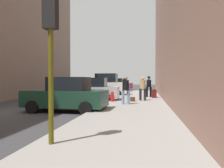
{
  "coord_description": "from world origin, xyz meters",
  "views": [
    {
      "loc": [
        6.7,
        -10.09,
        1.68
      ],
      "look_at": [
        4.68,
        3.04,
        1.39
      ],
      "focal_mm": 35.0,
      "sensor_mm": 36.0,
      "label": 1
    }
  ],
  "objects_px": {
    "parked_white_van": "(105,86)",
    "duffel_bag": "(133,99)",
    "parked_blue_sedan": "(114,86)",
    "rolling_suitcase": "(154,94)",
    "traffic_light": "(51,33)",
    "pedestrian_in_tan_coat": "(143,87)",
    "parked_dark_green_sedan": "(67,95)",
    "fire_hydrant": "(112,96)",
    "parked_silver_sedan": "(91,90)",
    "parked_red_hatchback": "(119,85)",
    "pedestrian_in_jeans": "(126,89)",
    "pedestrian_with_fedora": "(149,85)"
  },
  "relations": [
    {
      "from": "parked_white_van",
      "to": "duffel_bag",
      "type": "xyz_separation_m",
      "value": [
        3.17,
        -6.49,
        -0.74
      ]
    },
    {
      "from": "parked_blue_sedan",
      "to": "rolling_suitcase",
      "type": "distance_m",
      "value": 10.87
    },
    {
      "from": "traffic_light",
      "to": "pedestrian_in_tan_coat",
      "type": "distance_m",
      "value": 11.26
    },
    {
      "from": "parked_dark_green_sedan",
      "to": "fire_hydrant",
      "type": "bearing_deg",
      "value": 65.07
    },
    {
      "from": "parked_silver_sedan",
      "to": "duffel_bag",
      "type": "relative_size",
      "value": 9.69
    },
    {
      "from": "parked_red_hatchback",
      "to": "rolling_suitcase",
      "type": "relative_size",
      "value": 4.1
    },
    {
      "from": "pedestrian_in_jeans",
      "to": "pedestrian_in_tan_coat",
      "type": "bearing_deg",
      "value": 68.46
    },
    {
      "from": "fire_hydrant",
      "to": "pedestrian_in_tan_coat",
      "type": "xyz_separation_m",
      "value": [
        2.05,
        1.12,
        0.61
      ]
    },
    {
      "from": "parked_blue_sedan",
      "to": "pedestrian_in_jeans",
      "type": "xyz_separation_m",
      "value": [
        2.85,
        -14.81,
        0.26
      ]
    },
    {
      "from": "parked_dark_green_sedan",
      "to": "parked_red_hatchback",
      "type": "bearing_deg",
      "value": 90.0
    },
    {
      "from": "pedestrian_with_fedora",
      "to": "pedestrian_in_jeans",
      "type": "height_order",
      "value": "pedestrian_with_fedora"
    },
    {
      "from": "traffic_light",
      "to": "parked_dark_green_sedan",
      "type": "bearing_deg",
      "value": 107.29
    },
    {
      "from": "parked_dark_green_sedan",
      "to": "pedestrian_in_tan_coat",
      "type": "relative_size",
      "value": 2.49
    },
    {
      "from": "fire_hydrant",
      "to": "pedestrian_in_jeans",
      "type": "relative_size",
      "value": 0.41
    },
    {
      "from": "traffic_light",
      "to": "rolling_suitcase",
      "type": "height_order",
      "value": "traffic_light"
    },
    {
      "from": "parked_silver_sedan",
      "to": "pedestrian_in_jeans",
      "type": "xyz_separation_m",
      "value": [
        2.85,
        -2.77,
        0.26
      ]
    },
    {
      "from": "parked_white_van",
      "to": "pedestrian_with_fedora",
      "type": "bearing_deg",
      "value": -31.44
    },
    {
      "from": "parked_silver_sedan",
      "to": "pedestrian_with_fedora",
      "type": "distance_m",
      "value": 5.28
    },
    {
      "from": "parked_white_van",
      "to": "fire_hydrant",
      "type": "height_order",
      "value": "parked_white_van"
    },
    {
      "from": "traffic_light",
      "to": "pedestrian_with_fedora",
      "type": "bearing_deg",
      "value": 80.09
    },
    {
      "from": "parked_red_hatchback",
      "to": "pedestrian_in_jeans",
      "type": "distance_m",
      "value": 20.73
    },
    {
      "from": "parked_silver_sedan",
      "to": "parked_red_hatchback",
      "type": "height_order",
      "value": "same"
    },
    {
      "from": "parked_silver_sedan",
      "to": "fire_hydrant",
      "type": "distance_m",
      "value": 2.28
    },
    {
      "from": "parked_silver_sedan",
      "to": "rolling_suitcase",
      "type": "bearing_deg",
      "value": 25.55
    },
    {
      "from": "parked_silver_sedan",
      "to": "rolling_suitcase",
      "type": "height_order",
      "value": "parked_silver_sedan"
    },
    {
      "from": "pedestrian_in_jeans",
      "to": "parked_dark_green_sedan",
      "type": "bearing_deg",
      "value": -139.1
    },
    {
      "from": "traffic_light",
      "to": "duffel_bag",
      "type": "distance_m",
      "value": 10.73
    },
    {
      "from": "parked_silver_sedan",
      "to": "pedestrian_with_fedora",
      "type": "relative_size",
      "value": 2.4
    },
    {
      "from": "fire_hydrant",
      "to": "rolling_suitcase",
      "type": "distance_m",
      "value": 4.67
    },
    {
      "from": "parked_silver_sedan",
      "to": "parked_blue_sedan",
      "type": "xyz_separation_m",
      "value": [
        0.0,
        12.04,
        0.0
      ]
    },
    {
      "from": "parked_silver_sedan",
      "to": "pedestrian_in_tan_coat",
      "type": "xyz_separation_m",
      "value": [
        3.85,
        -0.23,
        0.26
      ]
    },
    {
      "from": "rolling_suitcase",
      "to": "parked_blue_sedan",
      "type": "bearing_deg",
      "value": 115.9
    },
    {
      "from": "parked_silver_sedan",
      "to": "pedestrian_in_jeans",
      "type": "bearing_deg",
      "value": -44.15
    },
    {
      "from": "parked_silver_sedan",
      "to": "parked_red_hatchback",
      "type": "bearing_deg",
      "value": 90.0
    },
    {
      "from": "parked_dark_green_sedan",
      "to": "pedestrian_in_jeans",
      "type": "relative_size",
      "value": 2.49
    },
    {
      "from": "parked_silver_sedan",
      "to": "parked_blue_sedan",
      "type": "height_order",
      "value": "same"
    },
    {
      "from": "traffic_light",
      "to": "duffel_bag",
      "type": "height_order",
      "value": "traffic_light"
    },
    {
      "from": "traffic_light",
      "to": "pedestrian_with_fedora",
      "type": "height_order",
      "value": "traffic_light"
    },
    {
      "from": "parked_silver_sedan",
      "to": "pedestrian_in_tan_coat",
      "type": "relative_size",
      "value": 2.49
    },
    {
      "from": "rolling_suitcase",
      "to": "duffel_bag",
      "type": "distance_m",
      "value": 3.49
    },
    {
      "from": "parked_blue_sedan",
      "to": "pedestrian_with_fedora",
      "type": "bearing_deg",
      "value": -64.4
    },
    {
      "from": "parked_silver_sedan",
      "to": "parked_white_van",
      "type": "bearing_deg",
      "value": 90.0
    },
    {
      "from": "parked_blue_sedan",
      "to": "parked_red_hatchback",
      "type": "distance_m",
      "value": 5.72
    },
    {
      "from": "pedestrian_in_jeans",
      "to": "duffel_bag",
      "type": "distance_m",
      "value": 2.12
    },
    {
      "from": "pedestrian_in_tan_coat",
      "to": "duffel_bag",
      "type": "distance_m",
      "value": 1.22
    },
    {
      "from": "parked_blue_sedan",
      "to": "pedestrian_in_tan_coat",
      "type": "bearing_deg",
      "value": -72.59
    },
    {
      "from": "parked_blue_sedan",
      "to": "traffic_light",
      "type": "distance_m",
      "value": 23.39
    },
    {
      "from": "parked_dark_green_sedan",
      "to": "pedestrian_in_tan_coat",
      "type": "distance_m",
      "value": 6.32
    },
    {
      "from": "fire_hydrant",
      "to": "rolling_suitcase",
      "type": "xyz_separation_m",
      "value": [
        2.94,
        3.62,
        -0.01
      ]
    },
    {
      "from": "pedestrian_in_tan_coat",
      "to": "parked_dark_green_sedan",
      "type": "bearing_deg",
      "value": -127.58
    }
  ]
}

